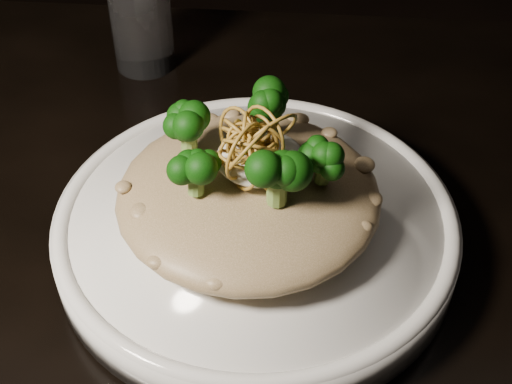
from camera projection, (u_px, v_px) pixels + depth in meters
The scene contains 7 objects.
table at pixel (143, 318), 0.62m from camera, with size 1.10×0.80×0.75m.
plate at pixel (256, 229), 0.56m from camera, with size 0.31×0.31×0.03m, color silver.
risotto at pixel (248, 194), 0.53m from camera, with size 0.20×0.20×0.04m, color brown.
broccoli at pixel (254, 144), 0.50m from camera, with size 0.13×0.13×0.05m, color black, non-canonical shape.
cheese at pixel (260, 158), 0.52m from camera, with size 0.06×0.06×0.02m, color silver.
shallots at pixel (253, 132), 0.49m from camera, with size 0.06×0.06×0.04m, color olive, non-canonical shape.
drinking_glass at pixel (141, 18), 0.73m from camera, with size 0.06×0.06×0.11m, color white.
Camera 1 is at (0.13, -0.37, 1.16)m, focal length 50.00 mm.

